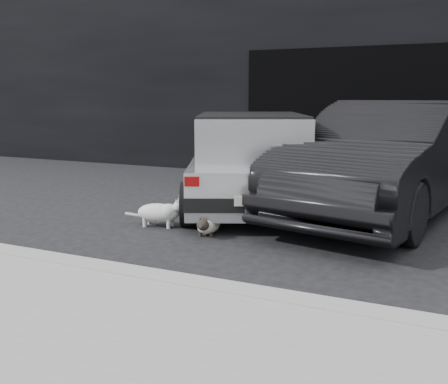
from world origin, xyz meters
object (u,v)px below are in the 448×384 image
at_px(cat_siamese, 208,225).
at_px(cat_white, 161,212).
at_px(silver_hatchback, 250,156).
at_px(second_car, 388,158).

bearing_deg(cat_siamese, cat_white, -17.85).
relative_size(silver_hatchback, second_car, 0.86).
height_order(second_car, cat_siamese, second_car).
relative_size(cat_siamese, cat_white, 0.92).
relative_size(second_car, cat_white, 5.87).
bearing_deg(silver_hatchback, second_car, -15.48).
bearing_deg(second_car, cat_siamese, -120.93).
xyz_separation_m(cat_siamese, cat_white, (-0.71, 0.09, 0.07)).
bearing_deg(silver_hatchback, cat_white, -132.67).
bearing_deg(second_car, cat_white, -131.50).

